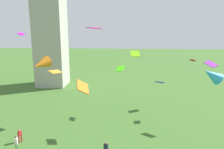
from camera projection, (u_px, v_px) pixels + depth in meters
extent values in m
cube|color=#1E2333|center=(106.00, 147.00, 23.40)|extent=(0.50, 0.38, 0.64)
sphere|color=#A37556|center=(106.00, 143.00, 23.30)|extent=(0.24, 0.24, 0.24)
cylinder|color=red|center=(19.00, 140.00, 26.32)|extent=(0.15, 0.15, 0.78)
cylinder|color=red|center=(21.00, 138.00, 26.63)|extent=(0.15, 0.15, 0.78)
cube|color=red|center=(20.00, 134.00, 26.32)|extent=(0.41, 0.49, 0.62)
sphere|color=#A37556|center=(19.00, 130.00, 26.23)|extent=(0.23, 0.23, 0.23)
cylinder|color=#51754C|center=(17.00, 146.00, 24.80)|extent=(0.16, 0.16, 0.87)
cylinder|color=#51754C|center=(16.00, 148.00, 24.42)|extent=(0.16, 0.16, 0.87)
cube|color=silver|center=(16.00, 141.00, 24.44)|extent=(0.38, 0.53, 0.69)
sphere|color=brown|center=(16.00, 137.00, 24.33)|extent=(0.25, 0.25, 0.25)
cube|color=#75DD0F|center=(135.00, 54.00, 28.59)|extent=(1.25, 1.63, 0.57)
cube|color=orange|center=(55.00, 72.00, 30.74)|extent=(1.86, 2.00, 0.45)
cube|color=#C36C17|center=(83.00, 87.00, 19.73)|extent=(1.31, 1.93, 1.15)
cube|color=#C00611|center=(193.00, 60.00, 33.55)|extent=(0.90, 1.10, 0.51)
cube|color=#D22291|center=(94.00, 28.00, 24.68)|extent=(1.80, 1.82, 0.22)
cube|color=#BD13E6|center=(21.00, 34.00, 37.00)|extent=(0.86, 1.23, 0.51)
cube|color=#0C05BC|center=(160.00, 82.00, 36.78)|extent=(1.73, 1.51, 0.65)
cube|color=purple|center=(211.00, 64.00, 29.86)|extent=(1.74, 1.74, 0.80)
cone|color=orange|center=(41.00, 64.00, 28.23)|extent=(2.61, 2.91, 1.99)
cone|color=#2E9FDC|center=(212.00, 75.00, 23.36)|extent=(2.49, 1.73, 2.11)
cube|color=#44F10E|center=(120.00, 68.00, 34.38)|extent=(1.50, 1.82, 0.74)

